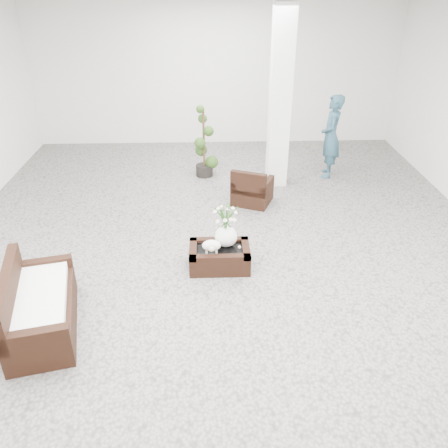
{
  "coord_description": "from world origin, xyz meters",
  "views": [
    {
      "loc": [
        -0.22,
        -6.12,
        3.95
      ],
      "look_at": [
        0.0,
        -0.1,
        0.62
      ],
      "focal_mm": 36.84,
      "sensor_mm": 36.0,
      "label": 1
    }
  ],
  "objects_px": {
    "loveseat": "(40,301)",
    "coffee_table": "(220,258)",
    "topiary": "(204,142)",
    "armchair": "(253,185)"
  },
  "relations": [
    {
      "from": "coffee_table",
      "to": "topiary",
      "type": "height_order",
      "value": "topiary"
    },
    {
      "from": "coffee_table",
      "to": "loveseat",
      "type": "relative_size",
      "value": 0.57
    },
    {
      "from": "coffee_table",
      "to": "armchair",
      "type": "relative_size",
      "value": 1.25
    },
    {
      "from": "topiary",
      "to": "coffee_table",
      "type": "bearing_deg",
      "value": -86.32
    },
    {
      "from": "loveseat",
      "to": "topiary",
      "type": "height_order",
      "value": "topiary"
    },
    {
      "from": "coffee_table",
      "to": "topiary",
      "type": "xyz_separation_m",
      "value": [
        -0.23,
        3.56,
        0.61
      ]
    },
    {
      "from": "loveseat",
      "to": "armchair",
      "type": "bearing_deg",
      "value": -53.12
    },
    {
      "from": "coffee_table",
      "to": "armchair",
      "type": "distance_m",
      "value": 2.31
    },
    {
      "from": "loveseat",
      "to": "coffee_table",
      "type": "bearing_deg",
      "value": -73.09
    },
    {
      "from": "coffee_table",
      "to": "loveseat",
      "type": "bearing_deg",
      "value": -150.01
    }
  ]
}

